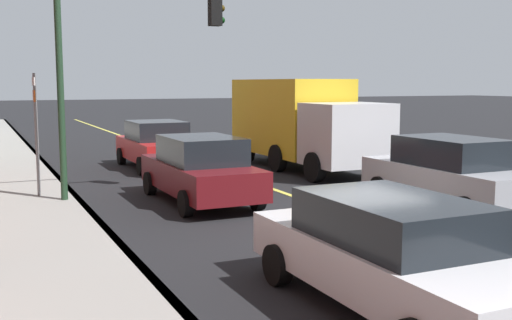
# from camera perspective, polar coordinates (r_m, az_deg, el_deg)

# --- Properties ---
(ground) EXTENTS (200.00, 200.00, 0.00)m
(ground) POSITION_cam_1_polar(r_m,az_deg,el_deg) (13.63, 9.22, -5.37)
(ground) COLOR black
(sidewalk_slab) EXTENTS (80.00, 2.81, 0.15)m
(sidewalk_slab) POSITION_cam_1_polar(r_m,az_deg,el_deg) (11.42, -19.55, -7.76)
(sidewalk_slab) COLOR gray
(sidewalk_slab) RESTS_ON ground
(curb_edge) EXTENTS (80.00, 0.16, 0.15)m
(curb_edge) POSITION_cam_1_polar(r_m,az_deg,el_deg) (11.60, -12.98, -7.30)
(curb_edge) COLOR slate
(curb_edge) RESTS_ON ground
(lane_stripe_center) EXTENTS (80.00, 0.16, 0.01)m
(lane_stripe_center) POSITION_cam_1_polar(r_m,az_deg,el_deg) (13.63, 9.23, -5.34)
(lane_stripe_center) COLOR #D8CC4C
(lane_stripe_center) RESTS_ON ground
(car_white) EXTENTS (4.72, 1.90, 1.49)m
(car_white) POSITION_cam_1_polar(r_m,az_deg,el_deg) (8.14, 12.39, -8.40)
(car_white) COLOR silver
(car_white) RESTS_ON ground
(car_maroon) EXTENTS (4.57, 1.95, 1.63)m
(car_maroon) POSITION_cam_1_polar(r_m,az_deg,el_deg) (15.21, -5.17, -0.84)
(car_maroon) COLOR #591116
(car_maroon) RESTS_ON ground
(car_silver) EXTENTS (4.55, 1.93, 1.67)m
(car_silver) POSITION_cam_1_polar(r_m,az_deg,el_deg) (15.10, 17.43, -1.10)
(car_silver) COLOR #A8AAB2
(car_silver) RESTS_ON ground
(car_red) EXTENTS (4.46, 2.05, 1.62)m
(car_red) POSITION_cam_1_polar(r_m,az_deg,el_deg) (21.54, -9.16, 1.43)
(car_red) COLOR red
(car_red) RESTS_ON ground
(truck_yellow) EXTENTS (7.27, 2.50, 3.05)m
(truck_yellow) POSITION_cam_1_polar(r_m,az_deg,el_deg) (21.23, 4.20, 3.62)
(truck_yellow) COLOR silver
(truck_yellow) RESTS_ON ground
(traffic_light_mast) EXTENTS (0.28, 4.25, 5.59)m
(traffic_light_mast) POSITION_cam_1_polar(r_m,az_deg,el_deg) (15.56, -11.74, 10.39)
(traffic_light_mast) COLOR #1E3823
(traffic_light_mast) RESTS_ON ground
(street_sign_post) EXTENTS (0.60, 0.08, 3.17)m
(street_sign_post) POSITION_cam_1_polar(r_m,az_deg,el_deg) (16.03, -19.67, 2.88)
(street_sign_post) COLOR slate
(street_sign_post) RESTS_ON ground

